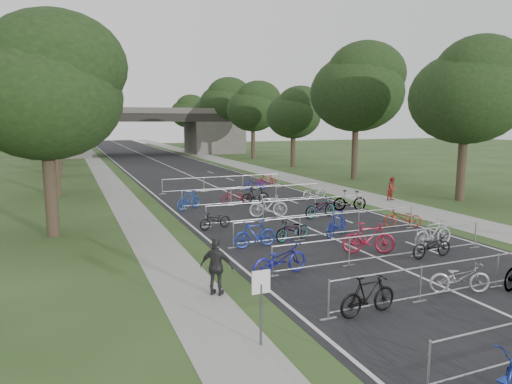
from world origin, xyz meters
The scene contains 48 objects.
road centered at (0.00, 50.00, 0.01)m, with size 11.00×140.00×0.01m, color black.
sidewalk_right centered at (8.00, 50.00, 0.01)m, with size 3.00×140.00×0.01m, color gray.
sidewalk_left centered at (-7.50, 50.00, 0.01)m, with size 2.00×140.00×0.01m, color gray.
lane_markings centered at (0.00, 50.00, 0.00)m, with size 0.12×140.00×0.00m, color silver.
overpass_bridge centered at (0.00, 65.00, 3.53)m, with size 31.00×8.00×7.05m.
park_sign centered at (-6.80, 3.00, 1.27)m, with size 0.45×0.06×1.83m.
tree_left_0 centered at (-11.39, 15.93, 6.49)m, with size 6.72×6.72×10.25m.
tree_right_0 centered at (13.11, 15.93, 6.92)m, with size 7.17×7.17×10.93m.
tree_left_1 centered at (-11.39, 27.93, 7.30)m, with size 7.56×7.56×11.53m.
tree_right_1 centered at (13.11, 27.93, 7.90)m, with size 8.18×8.18×12.47m.
tree_left_2 centered at (-11.39, 39.93, 8.12)m, with size 8.40×8.40×12.81m.
tree_right_2 centered at (13.11, 39.93, 5.95)m, with size 6.16×6.16×9.39m.
tree_left_3 centered at (-11.39, 51.93, 6.49)m, with size 6.72×6.72×10.25m.
tree_right_3 centered at (13.11, 51.93, 6.92)m, with size 7.17×7.17×10.93m.
tree_left_4 centered at (-11.39, 63.93, 7.30)m, with size 7.56×7.56×11.53m.
tree_right_4 centered at (13.11, 63.93, 7.90)m, with size 8.18×8.18×12.47m.
tree_left_5 centered at (-11.39, 75.93, 8.12)m, with size 8.40×8.40×12.81m.
tree_right_5 centered at (13.11, 75.93, 5.95)m, with size 6.16×6.16×9.39m.
tree_left_6 centered at (-11.39, 87.93, 6.49)m, with size 6.72×6.72×10.25m.
tree_right_6 centered at (13.11, 87.93, 6.92)m, with size 7.17×7.17×10.93m.
barrier_row_1 centered at (0.00, 3.60, 0.55)m, with size 9.70×0.08×1.10m.
barrier_row_2 centered at (0.00, 7.20, 0.55)m, with size 9.70×0.08×1.10m.
barrier_row_3 centered at (0.00, 11.00, 0.55)m, with size 9.70×0.08×1.10m.
barrier_row_4 centered at (0.00, 15.00, 0.55)m, with size 9.70×0.08×1.10m.
barrier_row_5 centered at (0.00, 20.00, 0.55)m, with size 9.70×0.08×1.10m.
barrier_row_6 centered at (0.00, 26.00, 0.55)m, with size 9.70×0.08×1.10m.
bike_4 centered at (-3.48, 3.43, 0.55)m, with size 0.52×1.84×1.11m, color black.
bike_5 centered at (0.07, 3.69, 0.49)m, with size 0.65×1.86×0.98m, color #A2A0A7.
bike_8 centered at (-4.30, 7.20, 0.57)m, with size 0.76×2.17×1.14m, color navy.
bike_9 centered at (0.03, 8.19, 0.63)m, with size 0.59×2.09×1.25m, color maroon.
bike_10 centered at (1.93, 6.82, 0.47)m, with size 0.63×1.80×0.94m, color black.
bike_11 centered at (3.06, 7.92, 0.60)m, with size 0.56×2.00×1.20m, color #ADAEB5.
bike_12 centered at (-3.74, 10.75, 0.57)m, with size 0.53×1.89×1.13m, color navy.
bike_13 centered at (-1.82, 11.09, 0.48)m, with size 0.64×1.82×0.96m, color #9DA0A5.
bike_14 centered at (0.35, 11.02, 0.57)m, with size 0.54×1.91×1.15m, color navy.
bike_15 centered at (4.30, 11.24, 0.48)m, with size 0.64×1.83×0.96m, color #9C3216.
bike_16 centered at (-4.30, 14.44, 0.44)m, with size 0.59×1.69×0.89m, color black.
bike_17 centered at (-0.81, 15.95, 0.63)m, with size 0.59×2.10×1.26m, color #A5A5AD.
bike_18 centered at (1.72, 14.77, 0.56)m, with size 0.74×2.12×1.11m, color #9DA0A5.
bike_19 centered at (4.30, 15.80, 0.60)m, with size 0.56×2.00×1.20m, color #9DA0A5.
bike_20 centered at (-4.30, 19.62, 0.58)m, with size 0.55×1.94×1.17m, color #1C409A.
bike_21 centered at (-1.11, 20.34, 0.48)m, with size 0.64×1.84×0.97m, color maroon.
bike_22 centered at (0.07, 19.93, 0.55)m, with size 0.52×1.84×1.10m, color black.
bike_23 centered at (4.30, 19.87, 0.52)m, with size 0.70×2.00×1.05m, color #9D9DA4.
bike_26 centered at (2.36, 25.46, 0.44)m, with size 0.58×1.67×0.88m, color navy.
bike_27 centered at (3.85, 26.72, 0.51)m, with size 0.48×1.69×1.02m, color maroon.
pedestrian_b centered at (8.84, 17.64, 0.77)m, with size 0.74×0.58×1.53m, color maroon.
pedestrian_c centered at (-6.80, 6.37, 0.87)m, with size 1.02×0.43×1.75m, color #28282B.
Camera 1 is at (-10.74, -6.18, 5.21)m, focal length 32.00 mm.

